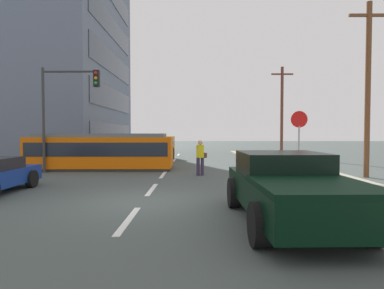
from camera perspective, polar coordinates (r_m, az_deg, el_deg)
ground_plane at (r=19.48m, az=-3.99°, el=-3.87°), size 120.00×120.00×0.00m
sidewalk_curb_right at (r=16.31m, az=19.44°, el=-4.90°), size 3.20×36.00×0.14m
lane_stripe_0 at (r=7.74m, az=-11.23°, el=-13.02°), size 0.16×2.40×0.01m
lane_stripe_1 at (r=11.59m, az=-7.15°, el=-7.93°), size 0.16×2.40×0.01m
lane_stripe_2 at (r=15.52m, az=-5.16°, el=-5.38°), size 0.16×2.40×0.01m
lane_stripe_3 at (r=23.70m, az=-3.18°, el=-2.80°), size 0.16×2.40×0.01m
lane_stripe_4 at (r=29.68m, az=-2.42°, el=-1.82°), size 0.16×2.40×0.01m
corner_building at (r=34.33m, az=-27.24°, el=17.36°), size 15.67×15.80×22.40m
streetcar_tram at (r=18.33m, az=-15.67°, el=-1.10°), size 7.74×2.68×1.98m
city_bus at (r=23.22m, az=-6.79°, el=-0.43°), size 2.70×5.26×1.76m
pedestrian_crossing at (r=15.18m, az=1.50°, el=-1.98°), size 0.50×0.36×1.67m
pickup_truck_parked at (r=7.55m, az=16.70°, el=-7.28°), size 2.37×5.05×1.55m
parked_sedan_mid at (r=22.62m, az=-16.92°, el=-1.55°), size 2.06×4.02×1.19m
parked_sedan_far at (r=29.17m, az=-12.98°, el=-0.72°), size 2.07×4.00×1.19m
stop_sign at (r=15.49m, az=18.49°, el=2.63°), size 0.76×0.07×2.88m
traffic_light_mast at (r=17.50m, az=-21.61°, el=7.47°), size 2.92×0.33×5.30m
utility_pole_near at (r=16.65m, az=28.79°, el=9.06°), size 1.80×0.24×7.87m
utility_pole_mid at (r=27.83m, az=15.68°, el=5.92°), size 1.80×0.24×7.49m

